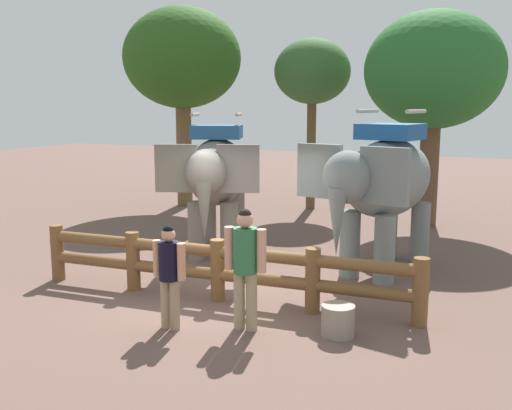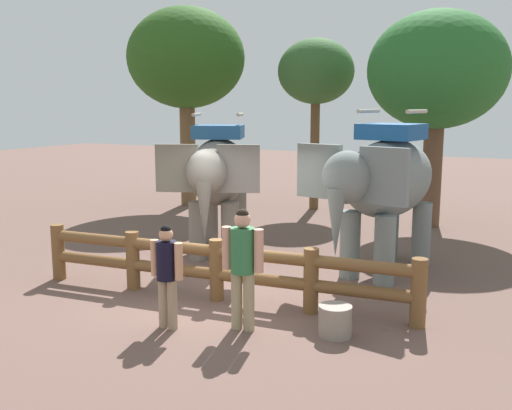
% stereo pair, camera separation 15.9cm
% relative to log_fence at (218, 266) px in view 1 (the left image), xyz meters
% --- Properties ---
extents(ground_plane, '(60.00, 60.00, 0.00)m').
position_rel_log_fence_xyz_m(ground_plane, '(-0.00, 0.07, -0.60)').
color(ground_plane, brown).
extents(log_fence, '(6.83, 0.74, 1.05)m').
position_rel_log_fence_xyz_m(log_fence, '(0.00, 0.00, 0.00)').
color(log_fence, brown).
rests_on(log_fence, ground).
extents(elephant_near_left, '(2.64, 3.68, 3.09)m').
position_rel_log_fence_xyz_m(elephant_near_left, '(-1.57, 2.81, 1.13)').
color(elephant_near_left, slate).
rests_on(elephant_near_left, ground).
extents(elephant_center, '(2.29, 3.79, 3.18)m').
position_rel_log_fence_xyz_m(elephant_center, '(2.10, 2.81, 1.18)').
color(elephant_center, slate).
rests_on(elephant_center, ground).
extents(tourist_woman_in_black, '(0.64, 0.38, 1.81)m').
position_rel_log_fence_xyz_m(tourist_woman_in_black, '(1.00, -0.98, 0.44)').
color(tourist_woman_in_black, tan).
rests_on(tourist_woman_in_black, ground).
extents(tourist_man_in_blue, '(0.55, 0.32, 1.56)m').
position_rel_log_fence_xyz_m(tourist_man_in_blue, '(-0.02, -1.42, 0.30)').
color(tourist_man_in_blue, '#9E8568').
rests_on(tourist_man_in_blue, ground).
extents(tree_far_left, '(3.61, 3.61, 5.69)m').
position_rel_log_fence_xyz_m(tree_far_left, '(2.17, 7.86, 3.50)').
color(tree_far_left, brown).
rests_on(tree_far_left, ground).
extents(tree_back_center, '(3.71, 3.71, 6.29)m').
position_rel_log_fence_xyz_m(tree_back_center, '(-5.55, 7.86, 4.05)').
color(tree_back_center, brown).
rests_on(tree_back_center, ground).
extents(tree_far_right, '(2.33, 2.33, 5.25)m').
position_rel_log_fence_xyz_m(tree_far_right, '(-1.60, 8.97, 3.59)').
color(tree_far_right, brown).
rests_on(tree_far_right, ground).
extents(feed_bucket, '(0.48, 0.48, 0.45)m').
position_rel_log_fence_xyz_m(feed_bucket, '(2.30, -0.62, -0.38)').
color(feed_bucket, gray).
rests_on(feed_bucket, ground).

